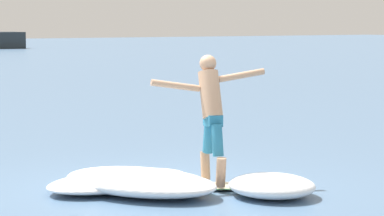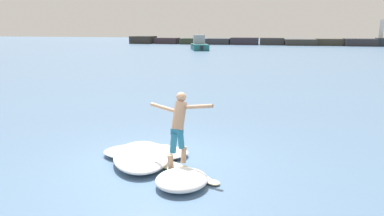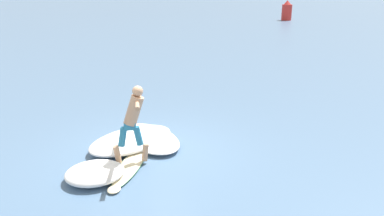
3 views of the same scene
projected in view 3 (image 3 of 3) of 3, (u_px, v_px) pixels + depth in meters
name	position (u px, v px, depth m)	size (l,w,h in m)	color
ground_plane	(148.00, 152.00, 9.12)	(200.00, 200.00, 0.00)	slate
surfboard	(131.00, 164.00, 8.44)	(2.28, 1.64, 0.22)	beige
surfer	(133.00, 118.00, 8.14)	(1.63, 0.83, 1.76)	tan
channel_marker_buoy	(287.00, 11.00, 39.79)	(1.06, 1.06, 2.07)	red
wave_foam_at_tail	(95.00, 173.00, 7.81)	(1.20, 1.32, 0.30)	white
wave_foam_at_nose	(149.00, 138.00, 9.66)	(2.41, 1.63, 0.22)	white
wave_foam_beside	(132.00, 140.00, 9.41)	(2.14, 2.67, 0.32)	white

